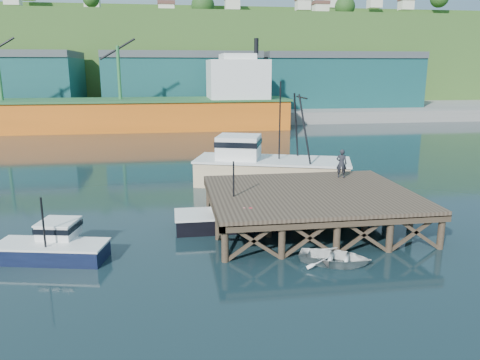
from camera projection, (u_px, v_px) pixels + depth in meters
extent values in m
plane|color=black|center=(219.00, 230.00, 27.58)|extent=(300.00, 300.00, 0.00)
cube|color=brown|center=(310.00, 193.00, 27.90)|extent=(12.00, 10.00, 0.25)
cube|color=#473828|center=(339.00, 223.00, 23.30)|extent=(12.00, 0.30, 0.35)
cylinder|color=#473828|center=(225.00, 246.00, 22.84)|extent=(0.36, 0.36, 2.60)
cylinder|color=#473828|center=(441.00, 234.00, 24.49)|extent=(0.36, 0.36, 2.60)
cylinder|color=#473828|center=(209.00, 196.00, 31.88)|extent=(0.36, 0.36, 2.60)
cylinder|color=#473828|center=(367.00, 189.00, 33.53)|extent=(0.36, 0.36, 2.60)
cube|color=gray|center=(183.00, 110.00, 94.65)|extent=(160.00, 40.00, 2.00)
cube|color=#18524F|center=(183.00, 83.00, 88.56)|extent=(28.00, 16.00, 9.00)
cube|color=#18524F|center=(334.00, 82.00, 92.88)|extent=(30.00, 16.00, 9.00)
cube|color=orange|center=(108.00, 115.00, 71.49)|extent=(55.00, 9.50, 4.40)
cube|color=#26592D|center=(107.00, 100.00, 70.95)|extent=(55.50, 10.00, 0.30)
cube|color=silver|center=(237.00, 80.00, 73.13)|extent=(9.00, 9.00, 6.00)
cube|color=silver|center=(237.00, 58.00, 72.36)|extent=(5.00, 7.00, 1.20)
cylinder|color=black|center=(256.00, 47.00, 72.40)|extent=(0.70, 0.70, 2.50)
cube|color=#2D511E|center=(178.00, 61.00, 121.16)|extent=(220.00, 50.00, 22.00)
cube|color=black|center=(52.00, 252.00, 23.13)|extent=(5.60, 3.02, 0.82)
cube|color=silver|center=(51.00, 244.00, 23.03)|extent=(5.71, 3.08, 0.11)
cube|color=silver|center=(59.00, 230.00, 23.86)|extent=(2.06, 2.06, 0.82)
cube|color=black|center=(58.00, 227.00, 23.82)|extent=(2.17, 2.17, 0.27)
cylinder|color=black|center=(43.00, 223.00, 22.22)|extent=(0.10, 0.10, 2.56)
cube|color=black|center=(232.00, 221.00, 27.77)|extent=(6.63, 2.46, 0.92)
cube|color=silver|center=(232.00, 213.00, 27.66)|extent=(6.77, 2.51, 0.12)
cube|color=silver|center=(230.00, 200.00, 28.71)|extent=(2.21, 2.21, 0.92)
cube|color=black|center=(230.00, 197.00, 28.66)|extent=(2.33, 2.33, 0.31)
cylinder|color=black|center=(234.00, 189.00, 26.65)|extent=(0.10, 0.10, 3.26)
sphere|color=#FF5D63|center=(235.00, 226.00, 24.85)|extent=(0.43, 0.43, 0.43)
sphere|color=#FF5D63|center=(252.00, 220.00, 25.13)|extent=(0.43, 0.43, 0.43)
sphere|color=red|center=(246.00, 220.00, 24.53)|extent=(0.43, 0.43, 0.43)
cube|color=beige|center=(272.00, 173.00, 37.98)|extent=(12.84, 7.76, 1.99)
cube|color=silver|center=(272.00, 160.00, 37.74)|extent=(13.12, 8.03, 0.17)
cube|color=silver|center=(239.00, 149.00, 37.12)|extent=(4.11, 3.96, 1.99)
cube|color=black|center=(239.00, 144.00, 37.01)|extent=(4.24, 4.10, 0.44)
cylinder|color=black|center=(280.00, 124.00, 37.13)|extent=(0.12, 0.12, 6.62)
imported|color=white|center=(335.00, 257.00, 22.64)|extent=(4.19, 3.74, 0.72)
imported|color=black|center=(341.00, 163.00, 31.16)|extent=(0.82, 0.69, 1.93)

